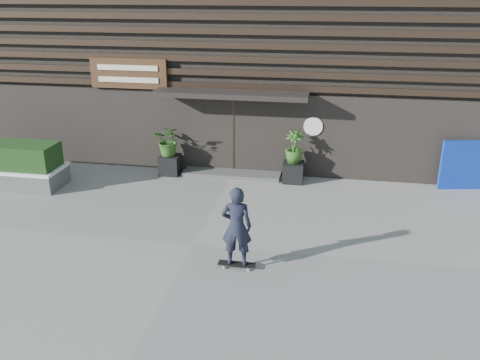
% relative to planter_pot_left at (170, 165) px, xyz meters
% --- Properties ---
extents(ground, '(80.00, 80.00, 0.00)m').
position_rel_planter_pot_left_xyz_m(ground, '(1.90, -4.40, -0.30)').
color(ground, gray).
rests_on(ground, ground).
extents(entrance_step, '(3.00, 0.80, 0.12)m').
position_rel_planter_pot_left_xyz_m(entrance_step, '(1.90, 0.20, -0.24)').
color(entrance_step, '#4B4B48').
rests_on(entrance_step, ground).
extents(planter_pot_left, '(0.60, 0.60, 0.60)m').
position_rel_planter_pot_left_xyz_m(planter_pot_left, '(0.00, 0.00, 0.00)').
color(planter_pot_left, black).
rests_on(planter_pot_left, ground).
extents(bamboo_left, '(0.86, 0.75, 0.96)m').
position_rel_planter_pot_left_xyz_m(bamboo_left, '(0.00, 0.00, 0.78)').
color(bamboo_left, '#2D591E').
rests_on(bamboo_left, planter_pot_left).
extents(planter_pot_right, '(0.60, 0.60, 0.60)m').
position_rel_planter_pot_left_xyz_m(planter_pot_right, '(3.80, 0.00, 0.00)').
color(planter_pot_right, black).
rests_on(planter_pot_right, ground).
extents(bamboo_right, '(0.54, 0.54, 0.96)m').
position_rel_planter_pot_left_xyz_m(bamboo_right, '(3.80, 0.00, 0.78)').
color(bamboo_right, '#2D591E').
rests_on(bamboo_right, planter_pot_right).
extents(raised_bed, '(3.50, 1.20, 0.50)m').
position_rel_planter_pot_left_xyz_m(raised_bed, '(-4.51, -1.70, -0.05)').
color(raised_bed, '#50504D').
rests_on(raised_bed, ground).
extents(snow_layer, '(3.50, 1.20, 0.08)m').
position_rel_planter_pot_left_xyz_m(snow_layer, '(-4.51, -1.70, 0.24)').
color(snow_layer, white).
rests_on(snow_layer, raised_bed).
extents(hedge, '(3.30, 1.00, 0.70)m').
position_rel_planter_pot_left_xyz_m(hedge, '(-4.51, -1.70, 0.63)').
color(hedge, '#173513').
rests_on(hedge, snow_layer).
extents(blue_tarp, '(1.53, 0.41, 1.44)m').
position_rel_planter_pot_left_xyz_m(blue_tarp, '(8.70, 0.30, 0.42)').
color(blue_tarp, '#0C29A3').
rests_on(blue_tarp, ground).
extents(building, '(18.00, 11.00, 8.00)m').
position_rel_planter_pot_left_xyz_m(building, '(1.90, 5.56, 3.69)').
color(building, black).
rests_on(building, ground).
extents(skateboarder, '(0.78, 0.45, 1.80)m').
position_rel_planter_pot_left_xyz_m(skateboarder, '(3.05, -5.21, 0.64)').
color(skateboarder, black).
rests_on(skateboarder, ground).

